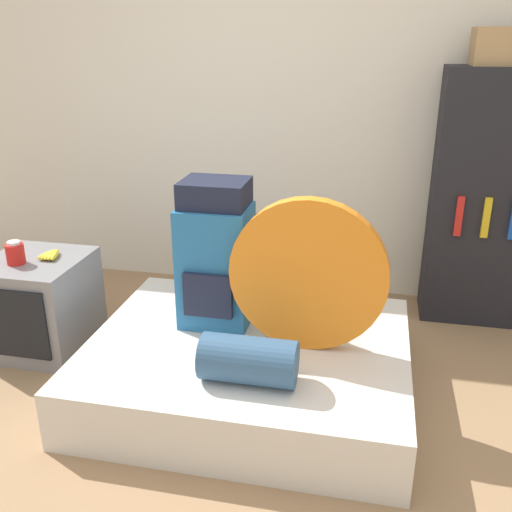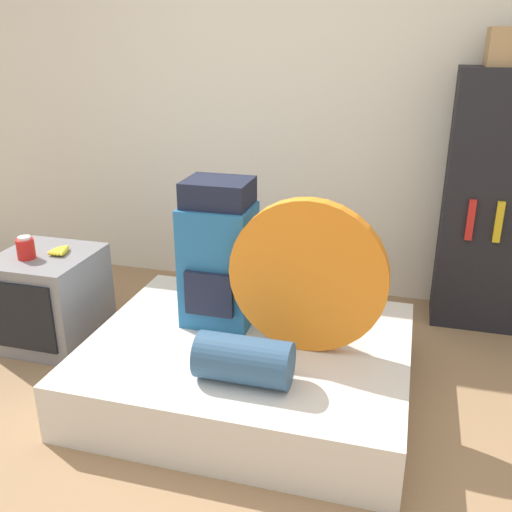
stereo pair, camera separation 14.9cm
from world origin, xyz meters
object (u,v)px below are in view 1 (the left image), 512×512
Objects in this scene: sleeping_roll at (249,360)px; bookshelf at (496,201)px; tent_bag at (308,275)px; canister at (15,253)px; television at (40,304)px; backpack at (216,256)px.

bookshelf is at bearing 50.95° from sleeping_roll.
canister is (-1.60, 0.12, -0.06)m from tent_bag.
television is at bearing 158.13° from sleeping_roll.
backpack is at bearing 162.00° from tent_bag.
tent_bag is 5.78× the size of canister.
bookshelf reaches higher than backpack.
canister is (-1.11, -0.04, -0.06)m from backpack.
canister is at bearing 161.43° from sleeping_roll.
bookshelf reaches higher than canister.
tent_bag is at bearing -4.18° from canister.
backpack is 0.51m from tent_bag.
backpack is 1.02× the size of tent_bag.
television is 0.34m from canister.
backpack reaches higher than television.
bookshelf reaches higher than television.
television reaches higher than sleeping_roll.
sleeping_roll is at bearing -21.87° from television.
television is at bearing 178.48° from backpack.
backpack is 1.77m from bookshelf.
television is 0.36× the size of bookshelf.
television is (-1.54, 0.19, -0.39)m from tent_bag.
canister reaches higher than television.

